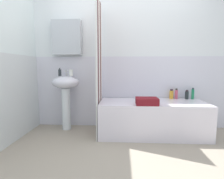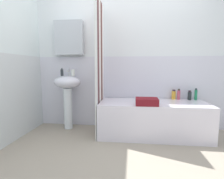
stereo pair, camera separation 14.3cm
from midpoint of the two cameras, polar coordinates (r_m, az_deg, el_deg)
The scene contains 14 objects.
ground_plane at distance 2.08m, azimuth 5.80°, elevation -23.01°, with size 4.80×5.60×0.04m, color #A09583.
wall_back_tiled at distance 3.07m, azimuth 5.24°, elevation 9.30°, with size 3.60×0.18×2.40m.
wall_left_tiled at distance 2.66m, azimuth -30.27°, elevation 8.22°, with size 0.07×1.81×2.40m.
sink at distance 3.02m, azimuth -12.66°, elevation -0.29°, with size 0.44×0.34×0.88m.
faucet at distance 3.07m, azimuth -12.30°, elevation 5.39°, with size 0.03×0.12×0.12m.
soap_dispenser at distance 3.07m, azimuth -14.34°, elevation 5.27°, with size 0.05×0.05×0.13m.
toothbrush_cup at distance 3.03m, azimuth -11.02°, elevation 5.26°, with size 0.06×0.06×0.11m, color white.
bathtub at distance 2.81m, azimuth 14.28°, elevation -8.99°, with size 1.57×0.68×0.51m, color white.
shower_curtain at distance 2.71m, azimuth -2.39°, elevation 6.65°, with size 0.01×0.68×2.00m.
lotion_bottle at distance 3.15m, azimuth 26.31°, elevation -1.47°, with size 0.04×0.04×0.18m.
shampoo_bottle at distance 3.12m, azimuth 24.68°, elevation -1.77°, with size 0.06×0.06×0.15m.
conditioner_bottle at distance 3.09m, azimuth 21.73°, elevation -1.53°, with size 0.05×0.05×0.17m.
body_wash_bottle at distance 3.08m, azimuth 20.30°, elevation -1.60°, with size 0.06×0.06×0.16m.
towel_folded at distance 2.52m, azimuth 12.60°, elevation -3.77°, with size 0.30×0.24×0.09m, color maroon.
Camera 2 is at (0.08, -1.79, 1.02)m, focal length 28.74 mm.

